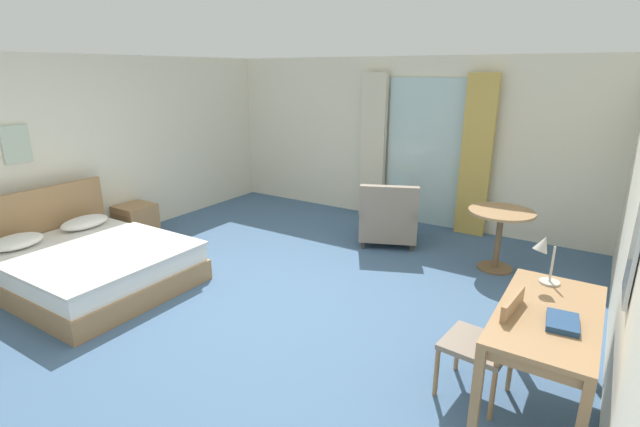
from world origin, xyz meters
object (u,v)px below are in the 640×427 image
object	(u,v)px
nightstand	(136,221)
writing_desk	(547,324)
bed	(88,263)
closed_book	(563,322)
armchair_by_window	(388,219)
desk_chair	(489,340)
round_cafe_table	(500,226)
desk_lamp	(545,253)
framed_picture	(16,144)

from	to	relation	value
nightstand	writing_desk	size ratio (longest dim) A/B	0.38
bed	closed_book	bearing A→B (deg)	5.20
armchair_by_window	closed_book	bearing A→B (deg)	-47.44
desk_chair	round_cafe_table	world-z (taller)	desk_chair
desk_chair	round_cafe_table	distance (m)	2.50
writing_desk	closed_book	size ratio (longest dim) A/B	4.73
bed	desk_chair	distance (m)	4.28
nightstand	round_cafe_table	distance (m)	4.96
desk_lamp	framed_picture	size ratio (longest dim) A/B	0.95
writing_desk	framed_picture	distance (m)	5.80
bed	desk_lamp	xyz separation A→B (m)	(4.47, 0.99, 0.77)
desk_chair	closed_book	world-z (taller)	desk_chair
bed	framed_picture	world-z (taller)	framed_picture
desk_chair	closed_book	size ratio (longest dim) A/B	3.20
desk_lamp	round_cafe_table	distance (m)	2.08
writing_desk	closed_book	world-z (taller)	closed_book
bed	desk_lamp	distance (m)	4.64
nightstand	closed_book	distance (m)	5.66
desk_chair	round_cafe_table	size ratio (longest dim) A/B	1.16
desk_lamp	desk_chair	bearing A→B (deg)	-112.25
armchair_by_window	round_cafe_table	distance (m)	1.50
armchair_by_window	bed	bearing A→B (deg)	-127.44
armchair_by_window	framed_picture	xyz separation A→B (m)	(-3.43, -3.01, 1.15)
nightstand	desk_chair	bearing A→B (deg)	-9.27
desk_chair	nightstand	bearing A→B (deg)	170.73
desk_chair	desk_lamp	xyz separation A→B (m)	(0.22, 0.54, 0.54)
closed_book	nightstand	bearing A→B (deg)	165.40
nightstand	desk_lamp	size ratio (longest dim) A/B	1.16
desk_lamp	bed	bearing A→B (deg)	-167.55
armchair_by_window	framed_picture	bearing A→B (deg)	-138.70
round_cafe_table	nightstand	bearing A→B (deg)	-160.94
nightstand	closed_book	world-z (taller)	closed_book
framed_picture	round_cafe_table	bearing A→B (deg)	30.56
closed_book	round_cafe_table	size ratio (longest dim) A/B	0.36
nightstand	armchair_by_window	bearing A→B (deg)	28.40
desk_chair	round_cafe_table	bearing A→B (deg)	100.55
nightstand	desk_lamp	distance (m)	5.42
round_cafe_table	desk_chair	bearing A→B (deg)	-79.45
round_cafe_table	framed_picture	size ratio (longest dim) A/B	1.72
desk_chair	framed_picture	distance (m)	5.48
bed	nightstand	distance (m)	1.56
bed	desk_lamp	world-z (taller)	desk_lamp
desk_chair	framed_picture	xyz separation A→B (m)	(-5.37, -0.45, 1.01)
desk_lamp	writing_desk	bearing A→B (deg)	-74.08
desk_lamp	round_cafe_table	size ratio (longest dim) A/B	0.55
desk_chair	desk_lamp	world-z (taller)	desk_lamp
closed_book	framed_picture	xyz separation A→B (m)	(-5.80, -0.43, 0.72)
round_cafe_table	armchair_by_window	bearing A→B (deg)	175.74
closed_book	round_cafe_table	distance (m)	2.64
desk_lamp	framed_picture	world-z (taller)	framed_picture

